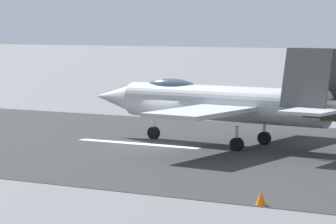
% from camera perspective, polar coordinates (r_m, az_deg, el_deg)
% --- Properties ---
extents(ground_plane, '(400.00, 400.00, 0.00)m').
position_cam_1_polar(ground_plane, '(50.86, -1.17, -2.15)').
color(ground_plane, slate).
extents(runway_strip, '(240.00, 26.00, 0.02)m').
position_cam_1_polar(runway_strip, '(50.85, -1.15, -2.14)').
color(runway_strip, '#2F3030').
rests_on(runway_strip, ground).
extents(fighter_jet, '(17.43, 14.63, 5.69)m').
position_cam_1_polar(fighter_jet, '(50.56, 3.49, 0.63)').
color(fighter_jet, '#B2B7BA').
rests_on(fighter_jet, ground).
extents(marker_cone_near, '(0.44, 0.44, 0.55)m').
position_cam_1_polar(marker_cone_near, '(34.16, 6.04, -5.58)').
color(marker_cone_near, orange).
rests_on(marker_cone_near, ground).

